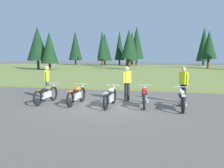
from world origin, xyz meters
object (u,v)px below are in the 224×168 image
at_px(rider_in_hivis_vest, 183,83).
at_px(motorcycle_olive, 46,94).
at_px(motorcycle_silver, 110,97).
at_px(motorcycle_red, 144,96).
at_px(rider_near_row_end, 127,81).
at_px(motorcycle_cream, 181,99).
at_px(motorcycle_orange, 77,95).
at_px(rider_checking_bike, 47,80).

bearing_deg(rider_in_hivis_vest, motorcycle_olive, -166.30).
distance_m(motorcycle_silver, motorcycle_red, 1.48).
bearing_deg(motorcycle_red, rider_near_row_end, 129.49).
xyz_separation_m(motorcycle_cream, rider_near_row_end, (-2.53, 1.47, 0.51)).
distance_m(motorcycle_olive, motorcycle_red, 4.53).
xyz_separation_m(motorcycle_orange, motorcycle_red, (3.04, 0.20, 0.00)).
bearing_deg(rider_in_hivis_vest, rider_checking_bike, -177.35).
bearing_deg(motorcycle_cream, rider_checking_bike, 169.90).
distance_m(motorcycle_olive, rider_in_hivis_vest, 6.36).
relative_size(rider_checking_bike, rider_in_hivis_vest, 1.00).
bearing_deg(rider_checking_bike, motorcycle_orange, -28.58).
relative_size(motorcycle_orange, motorcycle_red, 1.00).
bearing_deg(rider_near_row_end, motorcycle_olive, -157.23).
height_order(rider_near_row_end, rider_checking_bike, same).
bearing_deg(motorcycle_orange, motorcycle_olive, -177.30).
bearing_deg(motorcycle_red, rider_in_hivis_vest, 36.90).
bearing_deg(motorcycle_olive, rider_near_row_end, 22.77).
relative_size(motorcycle_cream, rider_checking_bike, 1.26).
distance_m(rider_near_row_end, rider_in_hivis_vest, 2.64).
bearing_deg(motorcycle_cream, motorcycle_red, 170.29).
bearing_deg(rider_checking_bike, rider_in_hivis_vest, 2.65).
bearing_deg(motorcycle_cream, motorcycle_silver, -177.87).
xyz_separation_m(motorcycle_orange, motorcycle_cream, (4.58, -0.06, 0.00)).
xyz_separation_m(motorcycle_silver, motorcycle_red, (1.43, 0.37, 0.00)).
bearing_deg(rider_near_row_end, motorcycle_cream, -30.16).
height_order(motorcycle_olive, rider_checking_bike, rider_checking_bike).
relative_size(motorcycle_olive, motorcycle_silver, 1.00).
xyz_separation_m(rider_near_row_end, rider_in_hivis_vest, (2.64, 0.02, 0.00)).
height_order(motorcycle_orange, rider_checking_bike, rider_checking_bike).
bearing_deg(motorcycle_silver, motorcycle_cream, 2.13).
relative_size(motorcycle_red, rider_in_hivis_vest, 1.26).
distance_m(motorcycle_cream, rider_in_hivis_vest, 1.58).
height_order(rider_near_row_end, rider_in_hivis_vest, same).
bearing_deg(rider_near_row_end, rider_checking_bike, -175.97).
height_order(motorcycle_orange, rider_near_row_end, rider_near_row_end).
xyz_separation_m(motorcycle_olive, motorcycle_orange, (1.48, 0.07, 0.00)).
bearing_deg(rider_checking_bike, motorcycle_olive, -63.98).
height_order(motorcycle_red, rider_checking_bike, rider_checking_bike).
distance_m(motorcycle_red, rider_near_row_end, 1.65).
bearing_deg(rider_in_hivis_vest, motorcycle_cream, -93.97).
distance_m(rider_near_row_end, rider_checking_bike, 4.11).
height_order(motorcycle_olive, motorcycle_red, same).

